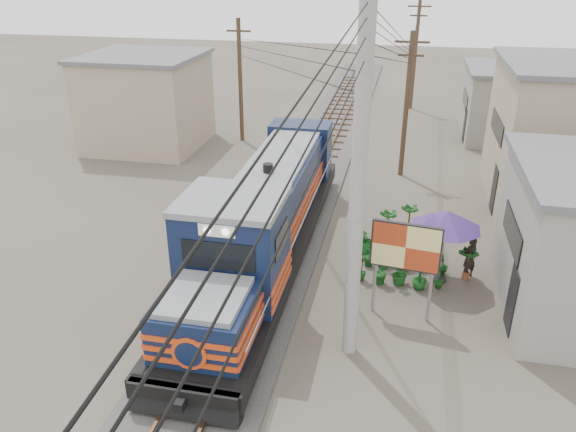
% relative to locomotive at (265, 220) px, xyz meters
% --- Properties ---
extents(ground, '(120.00, 120.00, 0.00)m').
position_rel_locomotive_xyz_m(ground, '(0.00, -3.81, -1.72)').
color(ground, '#473F35').
rests_on(ground, ground).
extents(ballast, '(3.60, 70.00, 0.16)m').
position_rel_locomotive_xyz_m(ballast, '(0.00, 6.19, -1.64)').
color(ballast, '#595651').
rests_on(ballast, ground).
extents(track, '(1.15, 70.00, 0.12)m').
position_rel_locomotive_xyz_m(track, '(0.00, 6.19, -1.46)').
color(track, '#51331E').
rests_on(track, ground).
extents(locomotive, '(2.91, 15.83, 3.92)m').
position_rel_locomotive_xyz_m(locomotive, '(0.00, 0.00, 0.00)').
color(locomotive, black).
rests_on(locomotive, ground).
extents(utility_pole_main, '(0.40, 0.40, 10.00)m').
position_rel_locomotive_xyz_m(utility_pole_main, '(3.50, -4.31, 3.28)').
color(utility_pole_main, '#9E9B93').
rests_on(utility_pole_main, ground).
extents(wooden_pole_mid, '(1.60, 0.24, 7.00)m').
position_rel_locomotive_xyz_m(wooden_pole_mid, '(4.50, 10.19, 1.96)').
color(wooden_pole_mid, '#4C3826').
rests_on(wooden_pole_mid, ground).
extents(wooden_pole_far, '(1.60, 0.24, 7.50)m').
position_rel_locomotive_xyz_m(wooden_pole_far, '(4.80, 24.19, 2.22)').
color(wooden_pole_far, '#4C3826').
rests_on(wooden_pole_far, ground).
extents(wooden_pole_left, '(1.60, 0.24, 7.00)m').
position_rel_locomotive_xyz_m(wooden_pole_left, '(-5.00, 14.19, 1.96)').
color(wooden_pole_left, '#4C3826').
rests_on(wooden_pole_left, ground).
extents(power_lines, '(9.65, 19.00, 3.30)m').
position_rel_locomotive_xyz_m(power_lines, '(-0.14, 4.68, 5.85)').
color(power_lines, black).
rests_on(power_lines, ground).
extents(shophouse_back, '(6.30, 6.30, 4.20)m').
position_rel_locomotive_xyz_m(shophouse_back, '(11.00, 18.19, 0.39)').
color(shophouse_back, gray).
rests_on(shophouse_back, ground).
extents(shophouse_left, '(6.30, 6.30, 5.20)m').
position_rel_locomotive_xyz_m(shophouse_left, '(-10.00, 12.19, 0.89)').
color(shophouse_left, gray).
rests_on(shophouse_left, ground).
extents(billboard, '(2.04, 0.39, 3.15)m').
position_rel_locomotive_xyz_m(billboard, '(4.83, -2.35, 0.60)').
color(billboard, '#99999E').
rests_on(billboard, ground).
extents(market_umbrella, '(3.01, 3.01, 2.60)m').
position_rel_locomotive_xyz_m(market_umbrella, '(6.09, 0.07, 0.57)').
color(market_umbrella, black).
rests_on(market_umbrella, ground).
extents(vendor, '(0.66, 0.63, 1.52)m').
position_rel_locomotive_xyz_m(vendor, '(7.05, 0.50, -0.96)').
color(vendor, black).
rests_on(vendor, ground).
extents(plant_nursery, '(3.50, 3.20, 1.12)m').
position_rel_locomotive_xyz_m(plant_nursery, '(4.39, 0.44, -1.24)').
color(plant_nursery, '#164D18').
rests_on(plant_nursery, ground).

